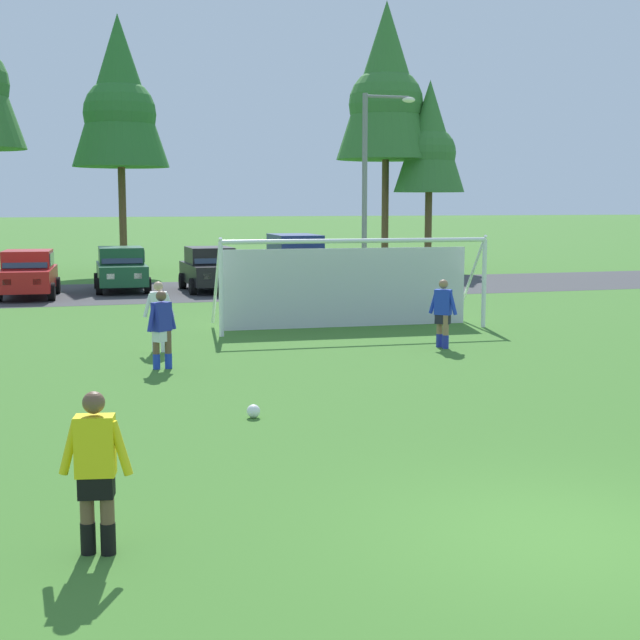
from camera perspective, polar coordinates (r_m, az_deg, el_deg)
name	(u,v)px	position (r m, az deg, el deg)	size (l,w,h in m)	color
ground_plane	(257,335)	(23.73, -3.99, -0.97)	(400.00, 400.00, 0.00)	#3D7028
parking_lot_strip	(190,291)	(35.91, -8.22, 1.83)	(52.00, 8.40, 0.01)	#3D3D3F
soccer_ball	(254,411)	(14.70, -4.21, -5.75)	(0.22, 0.22, 0.22)	white
soccer_goal	(349,281)	(24.97, 1.86, 2.45)	(7.49, 2.26, 2.57)	white
referee	(96,473)	(9.24, -13.93, -9.35)	(0.72, 0.31, 1.64)	brown
player_midfield_center	(443,314)	(21.74, 7.75, 0.40)	(0.56, 0.60, 1.64)	#936B4C
player_defender_far	(162,330)	(19.09, -9.94, -0.61)	(0.68, 0.46, 1.64)	brown
player_winger_left	(159,317)	(21.32, -10.11, 0.21)	(0.73, 0.29, 1.64)	tan
parked_car_slot_far_left	(28,274)	(34.66, -17.91, 2.80)	(2.26, 4.32, 1.72)	red
parked_car_slot_left	(121,269)	(36.25, -12.41, 3.17)	(2.10, 4.23, 1.72)	#194C2D
parked_car_slot_center_left	(210,269)	(35.66, -6.93, 3.22)	(2.09, 4.23, 1.72)	black
parked_car_slot_center	(296,260)	(36.84, -1.54, 3.78)	(2.24, 4.65, 2.16)	navy
tree_center_back	(119,96)	(45.72, -12.53, 13.60)	(4.64, 4.64, 12.37)	brown
tree_mid_right	(386,86)	(47.37, 4.20, 14.48)	(5.06, 5.06, 13.50)	brown
tree_right_edge	(430,140)	(46.66, 6.92, 11.17)	(3.57, 3.57, 9.53)	brown
street_lamp	(370,195)	(31.82, 3.14, 7.90)	(2.00, 0.32, 7.18)	slate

